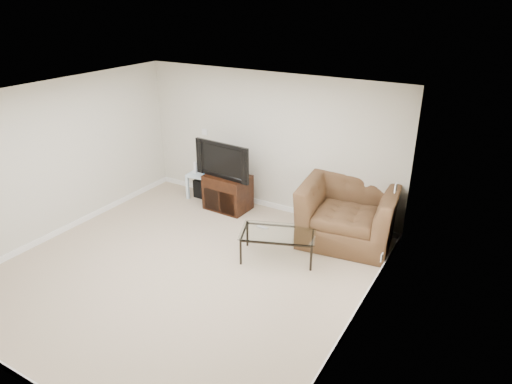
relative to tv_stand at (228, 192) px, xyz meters
The scene contains 18 objects.
floor 2.16m from the tv_stand, 73.69° to the right, with size 5.00×5.00×0.00m, color tan.
ceiling 3.05m from the tv_stand, 73.69° to the right, with size 5.00×5.00×0.00m, color white.
wall_back 1.19m from the tv_stand, 36.87° to the left, with size 5.00×0.02×2.50m, color silver.
wall_left 2.94m from the tv_stand, 132.83° to the right, with size 0.02×5.00×2.50m, color silver.
wall_right 3.83m from the tv_stand, 33.48° to the right, with size 0.02×5.00×2.50m, color silver.
plate_back 1.30m from the tv_stand, 151.30° to the left, with size 0.12×0.02×0.12m, color white.
plate_right_switch 3.25m from the tv_stand, ahead, with size 0.02×0.09×0.13m, color white.
plate_right_outlet 3.18m from the tv_stand, 13.65° to the right, with size 0.02×0.08×0.12m, color white.
tv_stand is the anchor object (origin of this frame).
dvd_player 0.22m from the tv_stand, 92.36° to the right, with size 0.41×0.29×0.06m, color black.
television 0.66m from the tv_stand, 92.36° to the right, with size 1.06×0.21×0.66m, color black.
side_table 0.75m from the tv_stand, 162.15° to the left, with size 0.52×0.52×0.50m, color #A2B3C5, non-canonical shape.
subwoofer 0.75m from the tv_stand, 159.68° to the left, with size 0.37×0.37×0.37m, color black.
game_console 0.90m from the tv_stand, 166.79° to the left, with size 0.05×0.17×0.23m, color white.
game_case 0.74m from the tv_stand, 161.63° to the left, with size 0.05×0.15×0.20m, color #337FCC.
recliner 2.33m from the tv_stand, ahead, with size 1.48×0.96×1.29m, color #492D1C.
coffee_table 1.92m from the tv_stand, 33.45° to the right, with size 1.11×0.63×0.43m, color black, non-canonical shape.
remote 1.71m from the tv_stand, 38.31° to the right, with size 0.17×0.05×0.02m, color #B2B2B7.
Camera 1 is at (3.73, -4.33, 3.72)m, focal length 32.00 mm.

